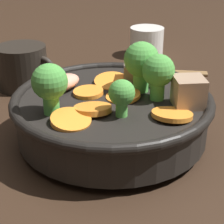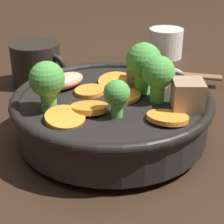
% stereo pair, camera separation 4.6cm
% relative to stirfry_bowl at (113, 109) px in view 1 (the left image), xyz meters
% --- Properties ---
extents(ground_plane, '(3.00, 3.00, 0.00)m').
position_rel_stirfry_bowl_xyz_m(ground_plane, '(-0.00, -0.00, -0.04)').
color(ground_plane, black).
extents(stirfry_bowl, '(0.24, 0.24, 0.12)m').
position_rel_stirfry_bowl_xyz_m(stirfry_bowl, '(0.00, 0.00, 0.00)').
color(stirfry_bowl, black).
rests_on(stirfry_bowl, ground_plane).
extents(side_saucer, '(0.11, 0.11, 0.01)m').
position_rel_stirfry_bowl_xyz_m(side_saucer, '(-0.03, 0.20, -0.03)').
color(side_saucer, white).
rests_on(side_saucer, ground_plane).
extents(tea_cup, '(0.07, 0.07, 0.06)m').
position_rel_stirfry_bowl_xyz_m(tea_cup, '(-0.07, 0.34, -0.01)').
color(tea_cup, white).
rests_on(tea_cup, ground_plane).
extents(dark_mug, '(0.10, 0.08, 0.07)m').
position_rel_stirfry_bowl_xyz_m(dark_mug, '(-0.20, 0.10, -0.01)').
color(dark_mug, black).
rests_on(dark_mug, ground_plane).
extents(chopsticks_pair, '(0.22, 0.07, 0.01)m').
position_rel_stirfry_bowl_xyz_m(chopsticks_pair, '(-0.03, 0.20, -0.03)').
color(chopsticks_pair, olive).
rests_on(chopsticks_pair, side_saucer).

